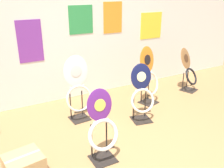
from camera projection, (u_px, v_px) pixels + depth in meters
name	position (u px, v px, depth m)	size (l,w,h in m)	color
ground_plane	(161.00, 167.00, 2.82)	(14.00, 14.00, 0.00)	#A37547
wall_back	(77.00, 25.00, 4.27)	(8.00, 0.07, 2.60)	silver
toilet_seat_display_white_plain	(78.00, 90.00, 3.69)	(0.41, 0.29, 0.99)	black
toilet_seat_display_purple_note	(102.00, 129.00, 2.80)	(0.37, 0.28, 0.87)	black
toilet_seat_display_orange_sun	(149.00, 77.00, 4.24)	(0.44, 0.35, 0.99)	black
toilet_seat_display_navy_moon	(142.00, 94.00, 3.68)	(0.39, 0.33, 0.87)	black
toilet_seat_display_woodgrain	(189.00, 71.00, 4.82)	(0.44, 0.44, 0.82)	black
storage_box	(24.00, 166.00, 2.64)	(0.42, 0.40, 0.26)	tan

